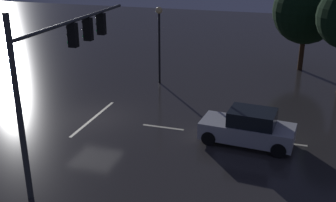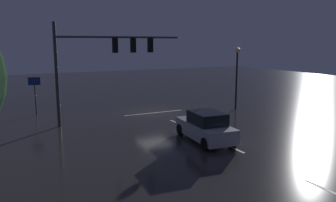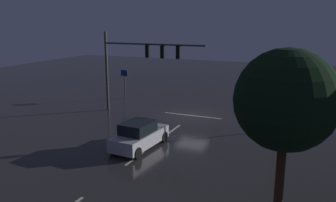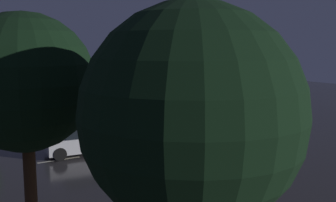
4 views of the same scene
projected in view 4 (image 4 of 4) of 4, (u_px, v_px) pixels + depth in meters
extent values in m
plane|color=#2D2B2B|center=(212.00, 137.00, 25.04)|extent=(80.00, 80.00, 0.00)
cylinder|color=#383A3D|center=(143.00, 78.00, 30.27)|extent=(0.22, 0.22, 6.83)
cylinder|color=#383A3D|center=(172.00, 46.00, 26.17)|extent=(8.86, 0.14, 0.14)
cube|color=black|center=(169.00, 55.00, 26.62)|extent=(0.32, 0.36, 1.00)
sphere|color=black|center=(171.00, 50.00, 26.68)|extent=(0.20, 0.20, 0.20)
sphere|color=black|center=(171.00, 55.00, 26.72)|extent=(0.20, 0.20, 0.20)
sphere|color=#19F24C|center=(171.00, 59.00, 26.77)|extent=(0.20, 0.20, 0.20)
cube|color=black|center=(179.00, 55.00, 25.50)|extent=(0.32, 0.36, 1.00)
sphere|color=black|center=(181.00, 50.00, 25.55)|extent=(0.20, 0.20, 0.20)
sphere|color=black|center=(181.00, 55.00, 25.59)|extent=(0.20, 0.20, 0.20)
sphere|color=#19F24C|center=(181.00, 60.00, 25.64)|extent=(0.20, 0.20, 0.20)
cube|color=black|center=(190.00, 55.00, 24.37)|extent=(0.32, 0.36, 1.00)
sphere|color=black|center=(193.00, 50.00, 24.42)|extent=(0.20, 0.20, 0.20)
sphere|color=black|center=(193.00, 55.00, 24.47)|extent=(0.20, 0.20, 0.20)
sphere|color=#19F24C|center=(193.00, 60.00, 24.51)|extent=(0.20, 0.20, 0.20)
cube|color=beige|center=(159.00, 145.00, 22.99)|extent=(0.16, 2.20, 0.01)
cube|color=beige|center=(59.00, 160.00, 19.92)|extent=(0.16, 2.20, 0.01)
cube|color=beige|center=(212.00, 137.00, 25.03)|extent=(5.00, 0.16, 0.01)
cube|color=#B7B7BC|center=(86.00, 142.00, 21.18)|extent=(2.15, 4.44, 0.80)
cube|color=black|center=(82.00, 129.00, 20.99)|extent=(1.77, 2.23, 0.68)
cylinder|color=black|center=(110.00, 141.00, 22.66)|extent=(0.28, 0.70, 0.68)
cylinder|color=black|center=(119.00, 147.00, 21.17)|extent=(0.28, 0.70, 0.68)
cylinder|color=black|center=(54.00, 147.00, 21.26)|extent=(0.28, 0.70, 0.68)
cylinder|color=black|center=(60.00, 154.00, 19.77)|extent=(0.28, 0.70, 0.68)
sphere|color=#F9EFC6|center=(119.00, 135.00, 22.68)|extent=(0.20, 0.20, 0.20)
sphere|color=#F9EFC6|center=(127.00, 140.00, 21.52)|extent=(0.20, 0.20, 0.20)
cylinder|color=black|center=(276.00, 121.00, 18.11)|extent=(0.14, 0.14, 4.70)
sphere|color=#F9D88C|center=(278.00, 68.00, 17.76)|extent=(0.44, 0.44, 0.44)
cylinder|color=#383A3D|center=(184.00, 97.00, 33.73)|extent=(0.09, 0.09, 2.96)
cube|color=navy|center=(184.00, 84.00, 33.57)|extent=(0.89, 0.27, 0.60)
cylinder|color=#382314|center=(31.00, 190.00, 11.21)|extent=(0.36, 0.36, 3.35)
sphere|color=black|center=(25.00, 82.00, 10.77)|extent=(3.95, 3.95, 3.95)
sphere|color=black|center=(192.00, 115.00, 8.04)|extent=(4.78, 4.78, 4.78)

